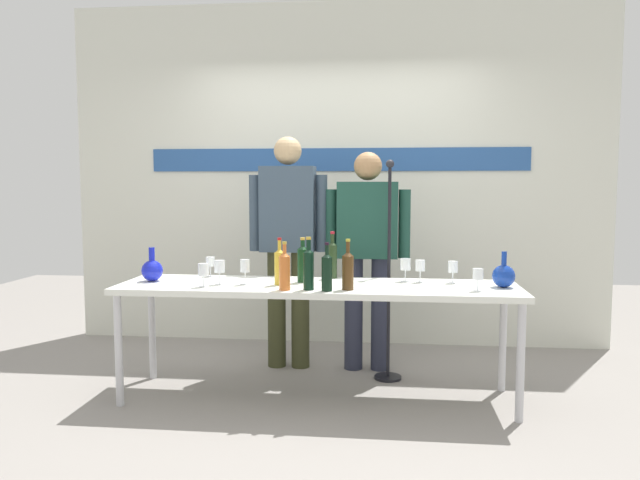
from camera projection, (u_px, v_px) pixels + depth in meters
ground_plane at (318, 398)px, 4.08m from camera, size 10.00×10.00×0.00m
back_wall at (337, 175)px, 5.44m from camera, size 4.75×0.11×3.00m
display_table at (318, 293)px, 4.02m from camera, size 2.62×0.66×0.77m
decanter_blue_left at (152, 270)px, 4.14m from camera, size 0.14×0.14×0.23m
decanter_blue_right at (504, 276)px, 3.89m from camera, size 0.15×0.15×0.23m
presenter_left at (288, 236)px, 4.69m from camera, size 0.60×0.22×1.78m
presenter_right at (367, 245)px, 4.63m from camera, size 0.64×0.22×1.66m
wine_bottle_0 at (348, 269)px, 3.80m from camera, size 0.07×0.07×0.32m
wine_bottle_1 at (280, 265)px, 3.99m from camera, size 0.07×0.07×0.31m
wine_bottle_2 at (309, 267)px, 3.80m from camera, size 0.07×0.07×0.33m
wine_bottle_3 at (303, 262)px, 4.09m from camera, size 0.07×0.07×0.30m
wine_bottle_4 at (327, 271)px, 3.75m from camera, size 0.07×0.07×0.30m
wine_bottle_5 at (285, 270)px, 3.79m from camera, size 0.07×0.07×0.30m
wine_bottle_6 at (332, 258)px, 4.27m from camera, size 0.07×0.07×0.33m
wine_glass_left_0 at (203, 270)px, 3.91m from camera, size 0.07×0.07×0.15m
wine_glass_left_1 at (210, 262)px, 4.34m from camera, size 0.06×0.06×0.14m
wine_glass_left_2 at (245, 267)px, 4.00m from camera, size 0.06×0.06×0.16m
wine_glass_left_3 at (220, 267)px, 4.00m from camera, size 0.07×0.07×0.16m
wine_glass_right_0 at (405, 265)px, 4.13m from camera, size 0.07×0.07×0.16m
wine_glass_right_1 at (453, 267)px, 4.06m from camera, size 0.06×0.06×0.15m
wine_glass_right_2 at (420, 266)px, 4.09m from camera, size 0.06×0.06×0.15m
wine_glass_right_3 at (478, 275)px, 3.75m from camera, size 0.06×0.06×0.14m
microphone_stand at (389, 306)px, 4.43m from camera, size 0.20×0.20×1.60m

